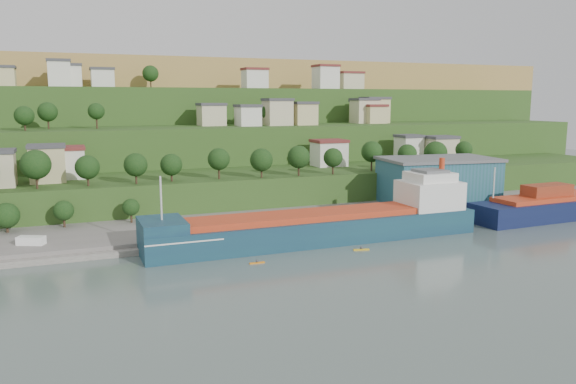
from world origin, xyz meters
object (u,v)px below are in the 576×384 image
warehouse (438,180)px  kayak_orange (257,262)px  cargo_ship_near (327,227)px  caravan (31,242)px

warehouse → kayak_orange: (-63.95, -31.17, -8.21)m
cargo_ship_near → warehouse: (43.99, 20.26, 5.34)m
cargo_ship_near → warehouse: bearing=24.5°
caravan → kayak_orange: size_ratio=1.76×
caravan → kayak_orange: caravan is taller
warehouse → caravan: bearing=-168.6°
cargo_ship_near → kayak_orange: (-19.96, -10.91, -2.87)m
kayak_orange → cargo_ship_near: bearing=30.4°
warehouse → caravan: (-103.93, -8.33, -6.00)m
cargo_ship_near → kayak_orange: size_ratio=25.07×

